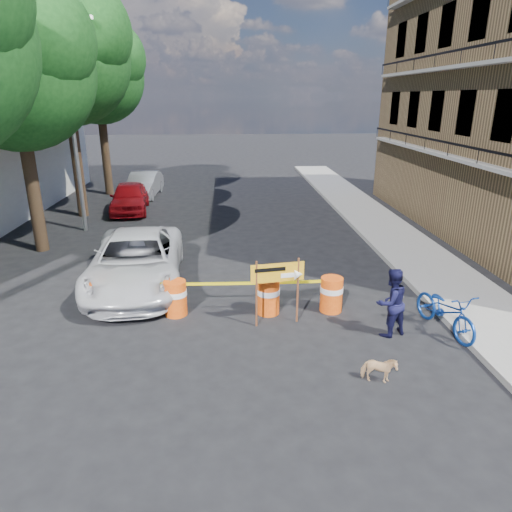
{
  "coord_description": "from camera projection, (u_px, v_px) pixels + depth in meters",
  "views": [
    {
      "loc": [
        -0.16,
        -8.9,
        5.18
      ],
      "look_at": [
        0.54,
        2.16,
        1.3
      ],
      "focal_mm": 32.0,
      "sensor_mm": 36.0,
      "label": 1
    }
  ],
  "objects": [
    {
      "name": "ground",
      "position": [
        238.0,
        344.0,
        10.1
      ],
      "size": [
        120.0,
        120.0,
        0.0
      ],
      "primitive_type": "plane",
      "color": "black",
      "rests_on": "ground"
    },
    {
      "name": "sidewalk_east",
      "position": [
        409.0,
        250.0,
        16.1
      ],
      "size": [
        2.4,
        40.0,
        0.15
      ],
      "primitive_type": "cube",
      "color": "gray",
      "rests_on": "ground"
    },
    {
      "name": "tree_mid_a",
      "position": [
        16.0,
        69.0,
        14.32
      ],
      "size": [
        5.25,
        5.0,
        8.68
      ],
      "color": "#332316",
      "rests_on": "ground"
    },
    {
      "name": "tree_mid_b",
      "position": [
        65.0,
        57.0,
        18.79
      ],
      "size": [
        5.67,
        5.4,
        9.62
      ],
      "color": "#332316",
      "rests_on": "ground"
    },
    {
      "name": "tree_far",
      "position": [
        98.0,
        76.0,
        23.67
      ],
      "size": [
        5.04,
        4.8,
        8.84
      ],
      "color": "#332316",
      "rests_on": "ground"
    },
    {
      "name": "streetlamp",
      "position": [
        73.0,
        119.0,
        17.25
      ],
      "size": [
        1.25,
        0.18,
        8.0
      ],
      "color": "gray",
      "rests_on": "ground"
    },
    {
      "name": "barrel_far_left",
      "position": [
        101.0,
        296.0,
        11.4
      ],
      "size": [
        0.58,
        0.58,
        0.9
      ],
      "color": "#E6460D",
      "rests_on": "ground"
    },
    {
      "name": "barrel_mid_left",
      "position": [
        175.0,
        297.0,
        11.32
      ],
      "size": [
        0.58,
        0.58,
        0.9
      ],
      "color": "#E6460D",
      "rests_on": "ground"
    },
    {
      "name": "barrel_mid_right",
      "position": [
        268.0,
        296.0,
        11.4
      ],
      "size": [
        0.58,
        0.58,
        0.9
      ],
      "color": "#E6460D",
      "rests_on": "ground"
    },
    {
      "name": "barrel_far_right",
      "position": [
        331.0,
        294.0,
        11.53
      ],
      "size": [
        0.58,
        0.58,
        0.9
      ],
      "color": "#E6460D",
      "rests_on": "ground"
    },
    {
      "name": "detour_sign",
      "position": [
        284.0,
        277.0,
        10.63
      ],
      "size": [
        1.27,
        0.31,
        1.65
      ],
      "rotation": [
        0.0,
        0.0,
        0.16
      ],
      "color": "#592D19",
      "rests_on": "ground"
    },
    {
      "name": "pedestrian",
      "position": [
        391.0,
        302.0,
        10.25
      ],
      "size": [
        0.95,
        0.86,
        1.61
      ],
      "primitive_type": "imported",
      "rotation": [
        0.0,
        0.0,
        3.52
      ],
      "color": "black",
      "rests_on": "ground"
    },
    {
      "name": "bicycle",
      "position": [
        449.0,
        291.0,
        10.33
      ],
      "size": [
        0.93,
        1.19,
        2.02
      ],
      "primitive_type": "imported",
      "rotation": [
        0.0,
        0.0,
        0.23
      ],
      "color": "#123B97",
      "rests_on": "ground"
    },
    {
      "name": "dog",
      "position": [
        379.0,
        370.0,
        8.66
      ],
      "size": [
        0.71,
        0.45,
        0.55
      ],
      "primitive_type": "imported",
      "rotation": [
        0.0,
        0.0,
        1.32
      ],
      "color": "#E7BA84",
      "rests_on": "ground"
    },
    {
      "name": "suv_white",
      "position": [
        136.0,
        261.0,
        12.98
      ],
      "size": [
        2.9,
        5.6,
        1.51
      ],
      "primitive_type": "imported",
      "rotation": [
        0.0,
        0.0,
        0.07
      ],
      "color": "silver",
      "rests_on": "ground"
    },
    {
      "name": "sedan_red",
      "position": [
        129.0,
        197.0,
        21.52
      ],
      "size": [
        2.06,
        4.2,
        1.38
      ],
      "primitive_type": "imported",
      "rotation": [
        0.0,
        0.0,
        0.11
      ],
      "color": "maroon",
      "rests_on": "ground"
    },
    {
      "name": "sedan_silver",
      "position": [
        144.0,
        185.0,
        24.75
      ],
      "size": [
        1.63,
        4.12,
        1.33
      ],
      "primitive_type": "imported",
      "rotation": [
        0.0,
        0.0,
        -0.06
      ],
      "color": "#9FA1A6",
      "rests_on": "ground"
    }
  ]
}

